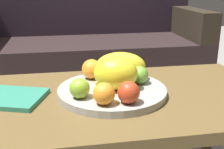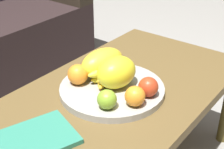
{
  "view_description": "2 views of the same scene",
  "coord_description": "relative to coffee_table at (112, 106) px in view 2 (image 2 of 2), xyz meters",
  "views": [
    {
      "loc": [
        -0.15,
        -0.93,
        0.84
      ],
      "look_at": [
        0.02,
        0.01,
        0.52
      ],
      "focal_mm": 46.24,
      "sensor_mm": 36.0,
      "label": 1
    },
    {
      "loc": [
        -0.81,
        -0.63,
        1.11
      ],
      "look_at": [
        0.02,
        0.01,
        0.52
      ],
      "focal_mm": 53.34,
      "sensor_mm": 36.0,
      "label": 2
    }
  ],
  "objects": [
    {
      "name": "melon_smaller_beside",
      "position": [
        0.06,
        0.1,
        0.13
      ],
      "size": [
        0.21,
        0.14,
        0.11
      ],
      "primitive_type": "ellipsoid",
      "rotation": [
        0.0,
        0.0,
        -0.18
      ],
      "color": "yellow",
      "rests_on": "fruit_bowl"
    },
    {
      "name": "banana_bunch",
      "position": [
        0.03,
        0.05,
        0.1
      ],
      "size": [
        0.16,
        0.16,
        0.06
      ],
      "color": "gold",
      "rests_on": "fruit_bowl"
    },
    {
      "name": "apple_front",
      "position": [
        0.12,
        0.04,
        0.1
      ],
      "size": [
        0.07,
        0.07,
        0.07
      ],
      "primitive_type": "sphere",
      "color": "#6BA536",
      "rests_on": "fruit_bowl"
    },
    {
      "name": "orange_front",
      "position": [
        -0.04,
        0.12,
        0.11
      ],
      "size": [
        0.08,
        0.08,
        0.08
      ],
      "primitive_type": "sphere",
      "color": "orange",
      "rests_on": "fruit_bowl"
    },
    {
      "name": "magazine",
      "position": [
        -0.35,
        0.03,
        0.06
      ],
      "size": [
        0.3,
        0.25,
        0.02
      ],
      "primitive_type": "cube",
      "rotation": [
        0.0,
        0.0,
        -0.33
      ],
      "color": "#2E8068",
      "rests_on": "coffee_table"
    },
    {
      "name": "apple_right",
      "position": [
        -0.1,
        -0.06,
        0.11
      ],
      "size": [
        0.07,
        0.07,
        0.07
      ],
      "primitive_type": "sphere",
      "color": "#81AD2C",
      "rests_on": "fruit_bowl"
    },
    {
      "name": "melon_large_front",
      "position": [
        0.03,
        -0.0,
        0.13
      ],
      "size": [
        0.18,
        0.15,
        0.12
      ],
      "primitive_type": "ellipsoid",
      "rotation": [
        0.0,
        0.0,
        -0.26
      ],
      "color": "yellow",
      "rests_on": "fruit_bowl"
    },
    {
      "name": "fruit_bowl",
      "position": [
        0.02,
        0.01,
        0.06
      ],
      "size": [
        0.39,
        0.39,
        0.03
      ],
      "primitive_type": "cylinder",
      "color": "#9E9D97",
      "rests_on": "coffee_table"
    },
    {
      "name": "orange_left",
      "position": [
        -0.03,
        -0.12,
        0.11
      ],
      "size": [
        0.07,
        0.07,
        0.07
      ],
      "primitive_type": "sphere",
      "color": "orange",
      "rests_on": "fruit_bowl"
    },
    {
      "name": "apple_left",
      "position": [
        0.04,
        -0.13,
        0.11
      ],
      "size": [
        0.07,
        0.07,
        0.07
      ],
      "primitive_type": "sphere",
      "color": "#BB391C",
      "rests_on": "fruit_bowl"
    },
    {
      "name": "coffee_table",
      "position": [
        0.0,
        0.0,
        0.0
      ],
      "size": [
        1.2,
        0.61,
        0.45
      ],
      "color": "brown",
      "rests_on": "ground_plane"
    }
  ]
}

